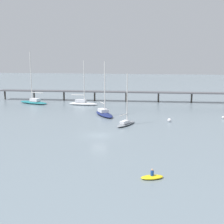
{
  "coord_description": "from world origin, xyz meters",
  "views": [
    {
      "loc": [
        10.27,
        -48.78,
        13.02
      ],
      "look_at": [
        0.0,
        14.34,
        1.5
      ],
      "focal_mm": 48.21,
      "sensor_mm": 36.0,
      "label": 1
    }
  ],
  "objects": [
    {
      "name": "dinghy_yellow",
      "position": [
        9.61,
        -17.4,
        0.21
      ],
      "size": [
        2.78,
        1.99,
        1.14
      ],
      "color": "yellow",
      "rests_on": "ground_plane"
    },
    {
      "name": "mooring_buoy_inner",
      "position": [
        23.86,
        18.31,
        0.27
      ],
      "size": [
        0.55,
        0.55,
        0.55
      ],
      "primitive_type": "sphere",
      "color": "silver",
      "rests_on": "ground_plane"
    },
    {
      "name": "mooring_buoy_mid",
      "position": [
        12.22,
        12.94,
        0.39
      ],
      "size": [
        0.77,
        0.77,
        0.77
      ],
      "primitive_type": "sphere",
      "color": "silver",
      "rests_on": "ground_plane"
    },
    {
      "name": "pier",
      "position": [
        16.75,
        41.56,
        3.93
      ],
      "size": [
        79.46,
        6.44,
        7.33
      ],
      "color": "#4C4C51",
      "rests_on": "ground_plane"
    },
    {
      "name": "sailboat_gray",
      "position": [
        3.72,
        8.49,
        0.62
      ],
      "size": [
        3.94,
        6.54,
        10.06
      ],
      "color": "gray",
      "rests_on": "ground_plane"
    },
    {
      "name": "ground_plane",
      "position": [
        0.0,
        0.0,
        0.0
      ],
      "size": [
        400.0,
        400.0,
        0.0
      ],
      "primitive_type": "plane",
      "color": "slate"
    },
    {
      "name": "sailboat_navy",
      "position": [
        -2.41,
        17.74,
        0.68
      ],
      "size": [
        6.58,
        8.79,
        12.29
      ],
      "color": "navy",
      "rests_on": "ground_plane"
    },
    {
      "name": "sailboat_white",
      "position": [
        -11.23,
        32.09,
        0.74
      ],
      "size": [
        8.34,
        2.78,
        12.32
      ],
      "color": "white",
      "rests_on": "ground_plane"
    },
    {
      "name": "sailboat_teal",
      "position": [
        -25.8,
        32.21,
        0.77
      ],
      "size": [
        10.19,
        5.91,
        14.85
      ],
      "color": "#1E727A",
      "rests_on": "ground_plane"
    }
  ]
}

